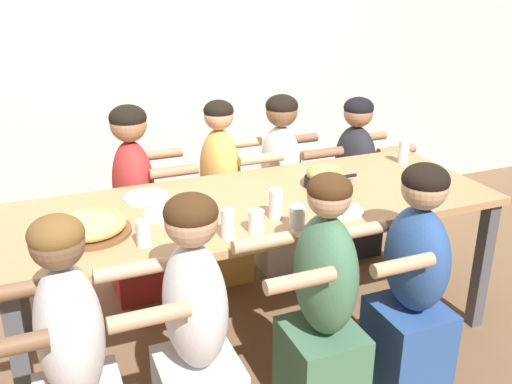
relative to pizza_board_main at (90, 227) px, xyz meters
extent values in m
plane|color=brown|center=(0.83, 0.07, -0.83)|extent=(18.00, 18.00, 0.00)
cube|color=silver|center=(0.83, 1.75, 0.77)|extent=(10.00, 0.06, 3.20)
cube|color=tan|center=(0.83, 0.07, -0.05)|extent=(2.49, 0.92, 0.04)
cube|color=#4C4C51|center=(-0.35, -0.33, -0.45)|extent=(0.07, 0.07, 0.76)
cube|color=#4C4C51|center=(2.02, -0.33, -0.45)|extent=(0.07, 0.07, 0.76)
cube|color=#4C4C51|center=(-0.35, 0.47, -0.45)|extent=(0.07, 0.07, 0.76)
cube|color=#4C4C51|center=(2.02, 0.47, -0.45)|extent=(0.07, 0.07, 0.76)
cylinder|color=brown|center=(0.00, 0.00, -0.03)|extent=(0.37, 0.37, 0.02)
torus|color=tan|center=(0.00, 0.00, 0.01)|extent=(0.32, 0.32, 0.04)
cylinder|color=#E5C675|center=(0.00, 0.00, 0.00)|extent=(0.27, 0.27, 0.04)
cylinder|color=#E5C166|center=(-0.03, -0.02, 0.03)|extent=(0.02, 0.02, 0.01)
cylinder|color=#E5C166|center=(-0.06, -0.06, 0.03)|extent=(0.02, 0.02, 0.01)
cylinder|color=#E5C166|center=(0.06, -0.03, 0.03)|extent=(0.02, 0.02, 0.01)
cylinder|color=#E5C166|center=(0.02, 0.01, 0.03)|extent=(0.02, 0.02, 0.01)
cylinder|color=black|center=(1.26, 0.13, -0.01)|extent=(0.21, 0.21, 0.05)
cylinder|color=black|center=(1.41, 0.13, 0.00)|extent=(0.10, 0.02, 0.02)
ellipsoid|color=tan|center=(1.26, 0.13, 0.04)|extent=(0.19, 0.19, 0.10)
cylinder|color=white|center=(0.32, 0.32, -0.03)|extent=(0.24, 0.24, 0.01)
cube|color=#B7B7BC|center=(0.32, 0.32, -0.02)|extent=(0.15, 0.08, 0.01)
cylinder|color=white|center=(0.37, 0.07, -0.03)|extent=(0.22, 0.22, 0.01)
cube|color=#B7B7BC|center=(0.37, 0.07, -0.02)|extent=(0.16, 0.04, 0.01)
cylinder|color=white|center=(1.17, -0.22, -0.03)|extent=(0.21, 0.21, 0.01)
cube|color=#B7B7BC|center=(1.17, -0.22, -0.02)|extent=(0.13, 0.09, 0.01)
cylinder|color=silver|center=(0.20, -0.20, 0.02)|extent=(0.07, 0.07, 0.11)
cylinder|color=silver|center=(0.70, -0.26, 0.02)|extent=(0.07, 0.07, 0.10)
cylinder|color=silver|center=(0.70, -0.26, 0.00)|extent=(0.06, 0.06, 0.06)
cylinder|color=silver|center=(1.89, 0.30, 0.04)|extent=(0.06, 0.06, 0.14)
cylinder|color=silver|center=(1.89, 0.30, 0.02)|extent=(0.06, 0.06, 0.11)
cylinder|color=silver|center=(0.56, -0.27, 0.03)|extent=(0.06, 0.06, 0.14)
cylinder|color=silver|center=(0.56, -0.27, 0.00)|extent=(0.06, 0.06, 0.07)
cylinder|color=silver|center=(0.89, -0.29, 0.02)|extent=(0.08, 0.08, 0.11)
cylinder|color=black|center=(0.89, -0.29, -0.01)|extent=(0.07, 0.07, 0.05)
cylinder|color=silver|center=(0.84, -0.16, 0.04)|extent=(0.07, 0.07, 0.14)
cylinder|color=black|center=(0.84, -0.16, 0.02)|extent=(0.06, 0.06, 0.10)
cube|color=#B22D2D|center=(0.33, 0.75, -0.61)|extent=(0.32, 0.34, 0.45)
ellipsoid|color=#B22D2D|center=(0.33, 0.75, -0.11)|extent=(0.24, 0.36, 0.54)
sphere|color=#9E7051|center=(0.33, 0.75, 0.26)|extent=(0.21, 0.21, 0.21)
ellipsoid|color=black|center=(0.33, 0.75, 0.29)|extent=(0.21, 0.21, 0.15)
cylinder|color=#9E7051|center=(0.54, 0.92, 0.00)|extent=(0.28, 0.06, 0.06)
cylinder|color=#9E7051|center=(0.54, 0.58, 0.00)|extent=(0.28, 0.06, 0.06)
cube|color=#477556|center=(0.87, -0.61, -0.61)|extent=(0.32, 0.34, 0.45)
ellipsoid|color=#477556|center=(0.87, -0.61, -0.11)|extent=(0.24, 0.36, 0.54)
sphere|color=tan|center=(0.87, -0.61, 0.24)|extent=(0.18, 0.18, 0.18)
ellipsoid|color=#422814|center=(0.87, -0.61, 0.27)|extent=(0.18, 0.18, 0.13)
cylinder|color=tan|center=(0.66, -0.78, 0.00)|extent=(0.28, 0.06, 0.06)
cylinder|color=tan|center=(0.66, -0.44, 0.00)|extent=(0.28, 0.06, 0.06)
ellipsoid|color=silver|center=(0.30, -0.61, -0.12)|extent=(0.24, 0.36, 0.52)
sphere|color=tan|center=(0.30, -0.61, 0.23)|extent=(0.20, 0.20, 0.20)
ellipsoid|color=#422814|center=(0.30, -0.61, 0.27)|extent=(0.20, 0.20, 0.14)
cylinder|color=tan|center=(0.10, -0.78, -0.01)|extent=(0.28, 0.06, 0.06)
cylinder|color=tan|center=(0.10, -0.44, -0.01)|extent=(0.28, 0.06, 0.06)
ellipsoid|color=silver|center=(-0.16, -0.61, -0.12)|extent=(0.24, 0.36, 0.53)
sphere|color=brown|center=(-0.16, -0.61, 0.23)|extent=(0.18, 0.18, 0.18)
ellipsoid|color=brown|center=(-0.16, -0.61, 0.26)|extent=(0.19, 0.19, 0.13)
cylinder|color=brown|center=(-0.36, -0.78, -0.01)|extent=(0.28, 0.06, 0.06)
cylinder|color=brown|center=(-0.36, -0.44, -0.01)|extent=(0.28, 0.06, 0.06)
cube|color=#2D5193|center=(1.33, -0.61, -0.61)|extent=(0.32, 0.34, 0.45)
ellipsoid|color=#2D5193|center=(1.33, -0.61, -0.13)|extent=(0.24, 0.36, 0.50)
sphere|color=tan|center=(1.33, -0.61, 0.21)|extent=(0.20, 0.20, 0.20)
ellipsoid|color=black|center=(1.33, -0.61, 0.25)|extent=(0.20, 0.20, 0.14)
cylinder|color=tan|center=(1.12, -0.78, -0.03)|extent=(0.28, 0.06, 0.06)
cylinder|color=tan|center=(1.12, -0.44, -0.03)|extent=(0.28, 0.06, 0.06)
cube|color=silver|center=(1.29, 0.75, -0.61)|extent=(0.32, 0.34, 0.45)
ellipsoid|color=silver|center=(1.29, 0.75, -0.12)|extent=(0.24, 0.36, 0.53)
sphere|color=brown|center=(1.29, 0.75, 0.24)|extent=(0.20, 0.20, 0.20)
ellipsoid|color=black|center=(1.29, 0.75, 0.28)|extent=(0.20, 0.20, 0.14)
cylinder|color=brown|center=(1.49, 0.92, -0.01)|extent=(0.28, 0.06, 0.06)
cylinder|color=brown|center=(1.49, 0.58, -0.01)|extent=(0.28, 0.06, 0.06)
cube|color=gold|center=(0.87, 0.75, -0.61)|extent=(0.32, 0.34, 0.45)
ellipsoid|color=gold|center=(0.87, 0.75, -0.11)|extent=(0.24, 0.36, 0.55)
sphere|color=tan|center=(0.87, 0.75, 0.25)|extent=(0.18, 0.18, 0.18)
ellipsoid|color=black|center=(0.87, 0.75, 0.29)|extent=(0.18, 0.18, 0.12)
cylinder|color=tan|center=(1.08, 0.92, 0.01)|extent=(0.28, 0.06, 0.06)
cylinder|color=tan|center=(1.08, 0.58, 0.01)|extent=(0.28, 0.06, 0.06)
cube|color=#232328|center=(1.85, 0.75, -0.61)|extent=(0.32, 0.34, 0.45)
ellipsoid|color=#232328|center=(1.85, 0.75, -0.15)|extent=(0.24, 0.36, 0.47)
sphere|color=#9E7051|center=(1.85, 0.75, 0.18)|extent=(0.20, 0.20, 0.20)
ellipsoid|color=black|center=(1.85, 0.75, 0.22)|extent=(0.20, 0.20, 0.14)
cylinder|color=#9E7051|center=(2.05, 0.92, -0.06)|extent=(0.28, 0.06, 0.06)
cylinder|color=#9E7051|center=(2.05, 0.58, -0.06)|extent=(0.28, 0.06, 0.06)
camera|label=1|loc=(-0.19, -2.42, 1.08)|focal=40.00mm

